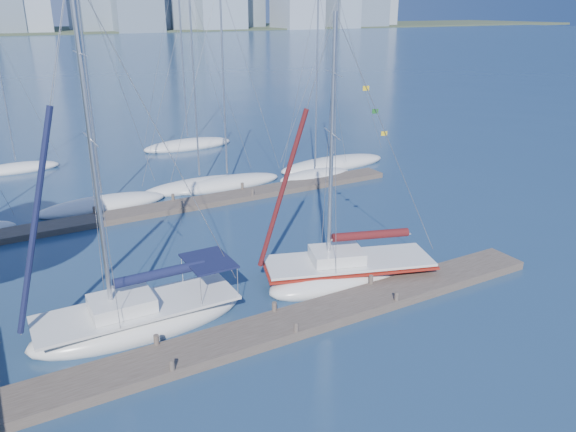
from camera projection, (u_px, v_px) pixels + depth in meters
ground at (285, 329)px, 22.71m from camera, size 700.00×700.00×0.00m
near_dock at (285, 325)px, 22.64m from camera, size 26.00×2.00×0.40m
far_dock at (192, 204)px, 36.61m from camera, size 30.00×1.80×0.36m
sailboat_navy at (137, 304)px, 22.41m from camera, size 8.63×2.87×14.17m
sailboat_maroon at (348, 260)px, 26.61m from camera, size 8.96×5.32×12.69m
bg_boat_1 at (103, 204)px, 36.23m from camera, size 8.47×4.77×15.77m
bg_boat_2 at (200, 185)px, 40.20m from camera, size 8.51×2.60×13.98m
bg_boat_3 at (227, 183)px, 40.61m from camera, size 8.38×2.84×14.25m
bg_boat_4 at (315, 175)px, 42.48m from camera, size 6.13×2.50×13.88m
bg_boat_5 at (333, 164)px, 45.48m from camera, size 9.67×2.70×13.46m
bg_boat_6 at (17, 168)px, 44.40m from camera, size 6.54×2.69×11.32m
bg_boat_7 at (188, 145)px, 51.71m from camera, size 8.58×3.46×16.50m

